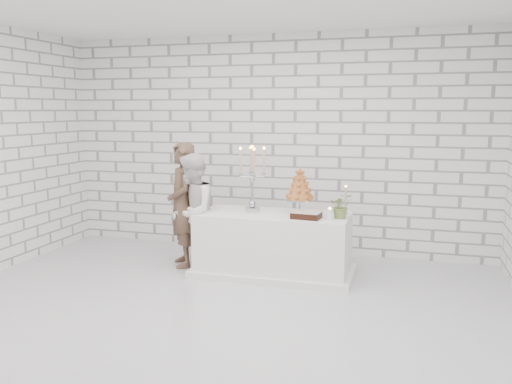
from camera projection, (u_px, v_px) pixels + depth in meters
name	position (u px, v px, depth m)	size (l,w,h in m)	color
ground	(210.00, 312.00, 5.27)	(6.00, 5.00, 0.01)	silver
wall_back	(273.00, 144.00, 7.41)	(6.00, 0.01, 3.00)	white
wall_front	(27.00, 207.00, 2.66)	(6.00, 0.01, 3.00)	white
cake_table	(273.00, 244.00, 6.42)	(1.80, 0.80, 0.75)	white
groom	(182.00, 205.00, 6.73)	(0.57, 0.38, 1.58)	#493428
bride	(192.00, 212.00, 6.55)	(0.71, 0.55, 1.46)	white
candelabra	(252.00, 179.00, 6.43)	(0.33, 0.33, 0.81)	#A7A8B2
croquembouche	(300.00, 190.00, 6.34)	(0.36, 0.36, 0.55)	#944D20
chocolate_cake	(306.00, 215.00, 6.07)	(0.32, 0.23, 0.08)	black
pillar_candle	(330.00, 214.00, 6.01)	(0.08, 0.08, 0.12)	white
extra_taper	(346.00, 200.00, 6.33)	(0.06, 0.06, 0.32)	#C1A98E
flowers	(341.00, 206.00, 6.07)	(0.26, 0.22, 0.29)	#3C5F34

